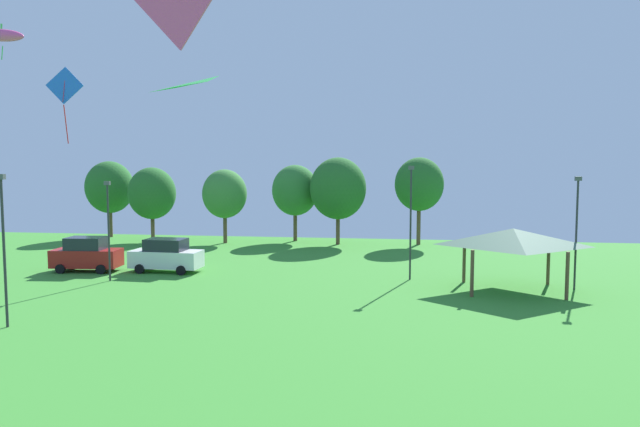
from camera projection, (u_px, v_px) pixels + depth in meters
The scene contains 16 objects.
kite_flying_3 at pixel (221, 103), 22.71m from camera, with size 3.66×3.46×0.69m.
kite_flying_4 at pixel (1, 35), 34.82m from camera, with size 3.51×1.27×2.17m.
kite_flying_9 at pixel (65, 89), 28.49m from camera, with size 1.89×0.39×3.83m.
parked_car_leftmost at pixel (87, 254), 38.80m from camera, with size 4.62×2.34×2.35m.
parked_car_second_from_left at pixel (166, 255), 38.59m from camera, with size 4.83×2.24×2.27m.
park_pavilion at pixel (513, 238), 32.69m from camera, with size 6.43×5.12×3.60m.
light_post_0 at pixel (4, 242), 25.12m from camera, with size 0.36×0.20×6.83m.
light_post_1 at pixel (108, 225), 35.37m from camera, with size 0.36×0.20×6.24m.
light_post_2 at pixel (576, 227), 32.82m from camera, with size 0.36×0.20×6.57m.
light_post_3 at pixel (411, 217), 35.75m from camera, with size 0.36×0.20×7.19m.
treeline_tree_0 at pixel (110, 187), 57.26m from camera, with size 4.74×4.74×7.65m.
treeline_tree_1 at pixel (152, 193), 53.99m from camera, with size 4.46×4.46×7.04m.
treeline_tree_2 at pixel (225, 194), 52.83m from camera, with size 4.12×4.12×6.86m.
treeline_tree_3 at pixel (295, 190), 54.23m from camera, with size 4.39×4.39×7.28m.
treeline_tree_4 at pixel (338, 189), 51.86m from camera, with size 5.13×5.13×7.95m.
treeline_tree_5 at pixel (419, 184), 51.64m from camera, with size 4.42×4.42×7.95m.
Camera 1 is at (3.24, 3.92, 7.18)m, focal length 32.00 mm.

